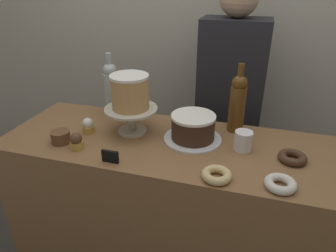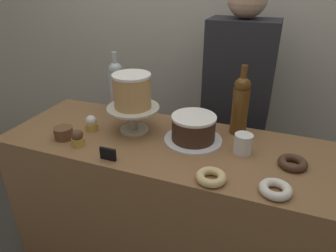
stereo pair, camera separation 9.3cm
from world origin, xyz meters
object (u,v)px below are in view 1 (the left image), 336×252
cupcake_chocolate (76,141)px  donut_sugar (280,184)px  donut_chocolate (292,157)px  barista_figure (228,117)px  donut_glazed (217,175)px  wine_bottle_clear (111,88)px  cupcake_vanilla (88,126)px  coffee_cup_ceramic (243,141)px  wine_bottle_amber (237,102)px  white_layer_cake (130,92)px  price_sign_chalkboard (110,157)px  cake_stand_pedestal (131,115)px  chocolate_round_cake (193,127)px  cookie_stack (61,137)px

cupcake_chocolate → donut_sugar: (0.83, -0.03, -0.02)m
cupcake_chocolate → donut_chocolate: bearing=10.3°
barista_figure → donut_glazed: bearing=-87.2°
wine_bottle_clear → cupcake_vanilla: bearing=-93.2°
cupcake_vanilla → coffee_cup_ceramic: size_ratio=0.87×
wine_bottle_clear → barista_figure: 0.70m
cupcake_vanilla → cupcake_chocolate: size_ratio=1.00×
wine_bottle_clear → barista_figure: bearing=28.4°
cupcake_chocolate → donut_glazed: (0.61, -0.04, -0.02)m
wine_bottle_amber → cupcake_chocolate: wine_bottle_amber is taller
white_layer_cake → coffee_cup_ceramic: white_layer_cake is taller
donut_sugar → price_sign_chalkboard: size_ratio=1.60×
cupcake_vanilla → cupcake_chocolate: bearing=-79.6°
cake_stand_pedestal → barista_figure: bearing=50.4°
donut_sugar → donut_glazed: 0.22m
wine_bottle_amber → donut_sugar: wine_bottle_amber is taller
chocolate_round_cake → cupcake_vanilla: 0.49m
donut_sugar → coffee_cup_ceramic: coffee_cup_ceramic is taller
price_sign_chalkboard → cupcake_chocolate: bearing=163.3°
donut_chocolate → coffee_cup_ceramic: size_ratio=1.32×
wine_bottle_clear → coffee_cup_ceramic: 0.73m
donut_chocolate → donut_sugar: bearing=-105.1°
barista_figure → cookie_stack: bearing=-134.8°
price_sign_chalkboard → cake_stand_pedestal: bearing=93.7°
chocolate_round_cake → barista_figure: 0.52m
cupcake_vanilla → price_sign_chalkboard: size_ratio=1.06×
wine_bottle_amber → wine_bottle_clear: same height
donut_glazed → coffee_cup_ceramic: size_ratio=1.32×
white_layer_cake → coffee_cup_ceramic: (0.52, -0.02, -0.16)m
donut_sugar → donut_chocolate: size_ratio=1.00×
cake_stand_pedestal → wine_bottle_amber: (0.47, 0.16, 0.06)m
cake_stand_pedestal → wine_bottle_amber: 0.50m
wine_bottle_amber → cupcake_chocolate: size_ratio=4.38×
cookie_stack → price_sign_chalkboard: bearing=-16.4°
wine_bottle_amber → barista_figure: 0.41m
white_layer_cake → barista_figure: (0.40, 0.49, -0.29)m
price_sign_chalkboard → donut_sugar: bearing=1.9°
donut_glazed → price_sign_chalkboard: bearing=-178.5°
chocolate_round_cake → cookie_stack: (-0.56, -0.19, -0.04)m
cake_stand_pedestal → barista_figure: size_ratio=0.15×
wine_bottle_clear → cupcake_chocolate: 0.40m
white_layer_cake → wine_bottle_amber: wine_bottle_amber is taller
donut_chocolate → donut_glazed: size_ratio=1.00×
chocolate_round_cake → cupcake_vanilla: (-0.49, -0.07, -0.03)m
cake_stand_pedestal → coffee_cup_ceramic: size_ratio=2.88×
cookie_stack → price_sign_chalkboard: cookie_stack is taller
cake_stand_pedestal → cookie_stack: cake_stand_pedestal is taller
cupcake_chocolate → cookie_stack: (-0.10, 0.03, -0.01)m
cookie_stack → coffee_cup_ceramic: size_ratio=0.99×
price_sign_chalkboard → barista_figure: (0.39, 0.76, -0.11)m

